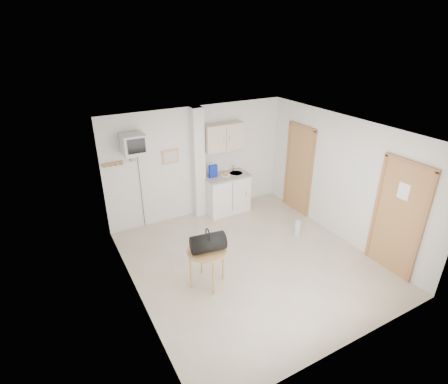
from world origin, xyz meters
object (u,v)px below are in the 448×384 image
crt_television (134,145)px  round_table (207,254)px  water_bottle (297,228)px  duffel_bag (208,243)px

crt_television → round_table: 2.60m
water_bottle → crt_television: bearing=148.8°
duffel_bag → water_bottle: duffel_bag is taller
crt_television → duffel_bag: (0.48, -2.21, -1.10)m
duffel_bag → water_bottle: (2.33, 0.51, -0.68)m
round_table → water_bottle: (2.35, 0.47, -0.44)m
crt_television → round_table: crt_television is taller
duffel_bag → water_bottle: 2.48m
crt_television → water_bottle: crt_television is taller
round_table → water_bottle: bearing=11.4°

